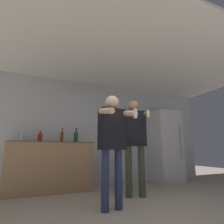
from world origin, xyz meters
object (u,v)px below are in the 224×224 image
object	(u,v)px
refrigerator	(165,146)
bottle_tall_gin	(21,136)
bottle_short_whiskey	(62,136)
bottle_green_wine	(40,137)
person_woman_foreground	(112,136)
bottle_red_label	(76,137)
person_man_side	(134,136)

from	to	relation	value
refrigerator	bottle_tall_gin	world-z (taller)	refrigerator
bottle_short_whiskey	bottle_green_wine	size ratio (longest dim) A/B	1.32
person_woman_foreground	bottle_green_wine	bearing A→B (deg)	124.14
bottle_red_label	person_woman_foreground	bearing A→B (deg)	-79.92
refrigerator	bottle_green_wine	xyz separation A→B (m)	(-3.19, -0.03, 0.15)
bottle_short_whiskey	person_woman_foreground	bearing A→B (deg)	-69.07
bottle_tall_gin	person_woman_foreground	xyz separation A→B (m)	(1.35, -1.47, -0.07)
bottle_red_label	person_man_side	bearing A→B (deg)	-46.49
bottle_green_wine	bottle_tall_gin	bearing A→B (deg)	180.00
bottle_green_wine	person_man_side	bearing A→B (deg)	-30.40
person_woman_foreground	person_man_side	bearing A→B (deg)	36.83
bottle_short_whiskey	person_woman_foreground	distance (m)	1.58
bottle_green_wine	bottle_tall_gin	distance (m)	0.36
bottle_red_label	bottle_short_whiskey	world-z (taller)	bottle_short_whiskey
refrigerator	bottle_short_whiskey	bearing A→B (deg)	-179.37
person_woman_foreground	refrigerator	bearing A→B (deg)	34.42
bottle_red_label	refrigerator	bearing A→B (deg)	0.70
bottle_green_wine	person_woman_foreground	bearing A→B (deg)	-55.86
bottle_red_label	person_man_side	distance (m)	1.35
bottle_tall_gin	person_woman_foreground	size ratio (longest dim) A/B	0.16
refrigerator	bottle_red_label	distance (m)	2.46
bottle_short_whiskey	refrigerator	bearing A→B (deg)	0.63
bottle_tall_gin	person_man_side	distance (m)	2.24
bottle_green_wine	person_man_side	distance (m)	1.93
person_woman_foreground	person_man_side	size ratio (longest dim) A/B	0.93
bottle_red_label	person_woman_foreground	size ratio (longest dim) A/B	0.19
bottle_short_whiskey	bottle_green_wine	world-z (taller)	bottle_short_whiskey
person_woman_foreground	person_man_side	distance (m)	0.83
bottle_green_wine	bottle_tall_gin	world-z (taller)	bottle_tall_gin
bottle_red_label	bottle_green_wine	distance (m)	0.74
bottle_short_whiskey	person_woman_foreground	world-z (taller)	person_woman_foreground
bottle_short_whiskey	bottle_red_label	bearing A→B (deg)	0.00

